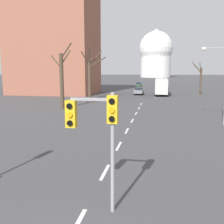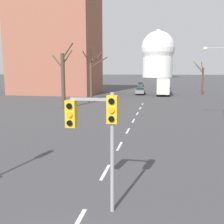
# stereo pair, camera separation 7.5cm
# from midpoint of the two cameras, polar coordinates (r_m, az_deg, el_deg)

# --- Properties ---
(lane_stripe_1) EXTENTS (0.16, 2.00, 0.01)m
(lane_stripe_1) POSITION_cam_midpoint_polar(r_m,az_deg,el_deg) (12.90, -1.37, -13.54)
(lane_stripe_1) COLOR silver
(lane_stripe_1) RESTS_ON ground_plane
(lane_stripe_2) EXTENTS (0.16, 2.00, 0.01)m
(lane_stripe_2) POSITION_cam_midpoint_polar(r_m,az_deg,el_deg) (17.06, 1.85, -7.78)
(lane_stripe_2) COLOR silver
(lane_stripe_2) RESTS_ON ground_plane
(lane_stripe_3) EXTENTS (0.16, 2.00, 0.01)m
(lane_stripe_3) POSITION_cam_midpoint_polar(r_m,az_deg,el_deg) (21.36, 3.75, -4.29)
(lane_stripe_3) COLOR silver
(lane_stripe_3) RESTS_ON ground_plane
(lane_stripe_4) EXTENTS (0.16, 2.00, 0.01)m
(lane_stripe_4) POSITION_cam_midpoint_polar(r_m,az_deg,el_deg) (25.73, 5.00, -1.98)
(lane_stripe_4) COLOR silver
(lane_stripe_4) RESTS_ON ground_plane
(lane_stripe_5) EXTENTS (0.16, 2.00, 0.01)m
(lane_stripe_5) POSITION_cam_midpoint_polar(r_m,az_deg,el_deg) (30.14, 5.88, -0.34)
(lane_stripe_5) COLOR silver
(lane_stripe_5) RESTS_ON ground_plane
(lane_stripe_6) EXTENTS (0.16, 2.00, 0.01)m
(lane_stripe_6) POSITION_cam_midpoint_polar(r_m,az_deg,el_deg) (34.57, 6.54, 0.88)
(lane_stripe_6) COLOR silver
(lane_stripe_6) RESTS_ON ground_plane
(lane_stripe_7) EXTENTS (0.16, 2.00, 0.01)m
(lane_stripe_7) POSITION_cam_midpoint_polar(r_m,az_deg,el_deg) (39.02, 7.04, 1.82)
(lane_stripe_7) COLOR silver
(lane_stripe_7) RESTS_ON ground_plane
(traffic_signal_centre_tall) EXTENTS (1.84, 0.34, 4.31)m
(traffic_signal_centre_tall) POSITION_cam_midpoint_polar(r_m,az_deg,el_deg) (8.63, -3.18, -2.48)
(traffic_signal_centre_tall) COLOR gray
(traffic_signal_centre_tall) RESTS_ON ground_plane
(street_lamp_right) EXTENTS (2.46, 0.36, 7.24)m
(street_lamp_right) POSITION_cam_midpoint_polar(r_m,az_deg,el_deg) (25.41, 24.11, 7.45)
(street_lamp_right) COLOR gray
(street_lamp_right) RESTS_ON ground_plane
(sedan_near_left) EXTENTS (1.80, 3.97, 1.63)m
(sedan_near_left) POSITION_cam_midpoint_polar(r_m,az_deg,el_deg) (75.32, 12.47, 5.86)
(sedan_near_left) COLOR maroon
(sedan_near_left) RESTS_ON ground_plane
(sedan_near_right) EXTENTS (1.74, 4.21, 1.52)m
(sedan_near_right) POSITION_cam_midpoint_polar(r_m,az_deg,el_deg) (79.29, 10.99, 6.02)
(sedan_near_right) COLOR black
(sedan_near_right) RESTS_ON ground_plane
(sedan_mid_centre) EXTENTS (1.74, 4.38, 1.63)m
(sedan_mid_centre) POSITION_cam_midpoint_polar(r_m,az_deg,el_deg) (81.72, 6.57, 6.26)
(sedan_mid_centre) COLOR #2D4C33
(sedan_mid_centre) RESTS_ON ground_plane
(sedan_far_left) EXTENTS (1.88, 4.25, 1.65)m
(sedan_far_left) POSITION_cam_midpoint_polar(r_m,az_deg,el_deg) (54.90, 6.55, 4.86)
(sedan_far_left) COLOR slate
(sedan_far_left) RESTS_ON ground_plane
(city_bus) EXTENTS (2.66, 10.80, 3.48)m
(city_bus) POSITION_cam_midpoint_polar(r_m,az_deg,el_deg) (55.34, 11.60, 6.01)
(city_bus) COLOR beige
(city_bus) RESTS_ON ground_plane
(bare_tree_left_near) EXTENTS (3.95, 3.49, 8.99)m
(bare_tree_left_near) POSITION_cam_midpoint_polar(r_m,az_deg,el_deg) (45.36, -4.63, 8.23)
(bare_tree_left_near) COLOR #473828
(bare_tree_left_near) RESTS_ON ground_plane
(bare_tree_right_near) EXTENTS (2.14, 2.90, 7.24)m
(bare_tree_right_near) POSITION_cam_midpoint_polar(r_m,az_deg,el_deg) (57.58, 19.93, 7.07)
(bare_tree_right_near) COLOR #473828
(bare_tree_right_near) RESTS_ON ground_plane
(bare_tree_left_far) EXTENTS (3.44, 3.98, 8.65)m
(bare_tree_left_far) POSITION_cam_midpoint_polar(r_m,az_deg,el_deg) (34.22, -10.99, 7.58)
(bare_tree_left_far) COLOR #473828
(bare_tree_left_far) RESTS_ON ground_plane
(capitol_dome) EXTENTS (28.09, 28.09, 39.68)m
(capitol_dome) POSITION_cam_midpoint_polar(r_m,az_deg,el_deg) (220.57, 10.43, 12.82)
(capitol_dome) COLOR silver
(capitol_dome) RESTS_ON ground_plane
(apartment_block_left) EXTENTS (18.00, 14.00, 24.34)m
(apartment_block_left) POSITION_cam_midpoint_polar(r_m,az_deg,el_deg) (59.64, -12.55, 15.94)
(apartment_block_left) COLOR #935642
(apartment_block_left) RESTS_ON ground_plane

